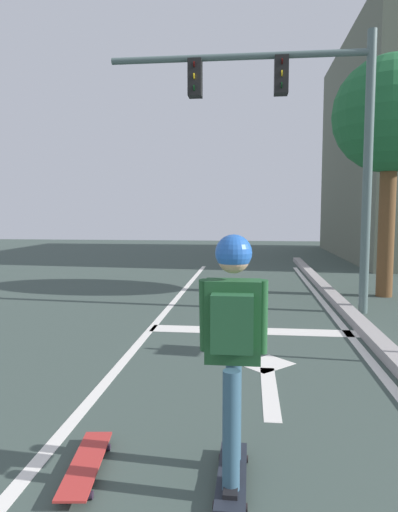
{
  "coord_description": "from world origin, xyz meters",
  "views": [
    {
      "loc": [
        1.62,
        0.85,
        1.81
      ],
      "look_at": [
        1.06,
        5.89,
        1.32
      ],
      "focal_mm": 32.11,
      "sensor_mm": 36.0,
      "label": 1
    }
  ],
  "objects_px": {
    "skater": "(233,327)",
    "traffic_signal_mast": "(296,116)",
    "roadside_tree": "(391,117)",
    "spare_skateboard": "(86,464)",
    "skateboard": "(232,474)"
  },
  "relations": [
    {
      "from": "skater",
      "to": "traffic_signal_mast",
      "type": "xyz_separation_m",
      "value": [
        0.89,
        5.51,
        2.42
      ]
    },
    {
      "from": "skater",
      "to": "roadside_tree",
      "type": "height_order",
      "value": "roadside_tree"
    },
    {
      "from": "spare_skateboard",
      "to": "traffic_signal_mast",
      "type": "xyz_separation_m",
      "value": [
        1.9,
        5.47,
        3.43
      ]
    },
    {
      "from": "skateboard",
      "to": "spare_skateboard",
      "type": "xyz_separation_m",
      "value": [
        -1.01,
        0.02,
        0.0
      ]
    },
    {
      "from": "spare_skateboard",
      "to": "roadside_tree",
      "type": "height_order",
      "value": "roadside_tree"
    },
    {
      "from": "skateboard",
      "to": "roadside_tree",
      "type": "relative_size",
      "value": 0.16
    },
    {
      "from": "skateboard",
      "to": "traffic_signal_mast",
      "type": "height_order",
      "value": "traffic_signal_mast"
    },
    {
      "from": "skater",
      "to": "spare_skateboard",
      "type": "distance_m",
      "value": 1.43
    },
    {
      "from": "skateboard",
      "to": "traffic_signal_mast",
      "type": "xyz_separation_m",
      "value": [
        0.89,
        5.49,
        3.43
      ]
    },
    {
      "from": "spare_skateboard",
      "to": "traffic_signal_mast",
      "type": "bearing_deg",
      "value": 70.8
    },
    {
      "from": "skater",
      "to": "traffic_signal_mast",
      "type": "height_order",
      "value": "traffic_signal_mast"
    },
    {
      "from": "skateboard",
      "to": "spare_skateboard",
      "type": "height_order",
      "value": "spare_skateboard"
    },
    {
      "from": "skater",
      "to": "spare_skateboard",
      "type": "xyz_separation_m",
      "value": [
        -1.01,
        0.04,
        -1.01
      ]
    },
    {
      "from": "traffic_signal_mast",
      "to": "roadside_tree",
      "type": "distance_m",
      "value": 2.74
    },
    {
      "from": "skater",
      "to": "traffic_signal_mast",
      "type": "bearing_deg",
      "value": 80.81
    }
  ]
}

